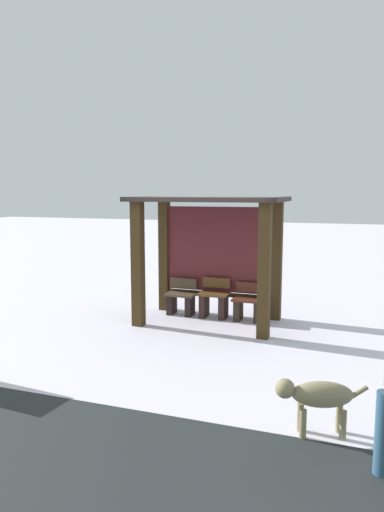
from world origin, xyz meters
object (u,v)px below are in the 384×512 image
at_px(bus_shelter, 212,236).
at_px(bench_center_inside, 214,302).
at_px(bench_left_inside, 181,300).
at_px(dog, 317,396).
at_px(bench_right_inside, 249,306).

xyz_separation_m(bus_shelter, bench_center_inside, (0.00, 0.17, -1.33)).
bearing_deg(bench_left_inside, bench_center_inside, -0.07).
xyz_separation_m(bench_left_inside, dog, (2.97, -3.99, 0.12)).
relative_size(bus_shelter, bench_left_inside, 3.88).
bearing_deg(bus_shelter, bench_center_inside, 90.00).
xyz_separation_m(bench_center_inside, dog, (2.28, -3.99, 0.10)).
relative_size(bus_shelter, bench_right_inside, 3.87).
height_order(bus_shelter, bench_right_inside, bus_shelter).
relative_size(bench_left_inside, dog, 0.79).
bearing_deg(bench_center_inside, dog, -60.25).
bearing_deg(bench_left_inside, bench_right_inside, 0.03).
distance_m(bench_center_inside, dog, 4.59).
relative_size(bus_shelter, dog, 3.05).
height_order(bus_shelter, bench_center_inside, bus_shelter).
distance_m(bench_right_inside, dog, 4.29).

